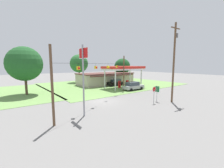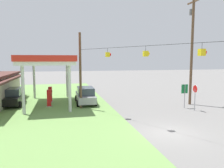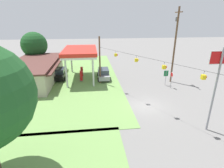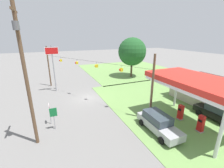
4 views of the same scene
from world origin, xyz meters
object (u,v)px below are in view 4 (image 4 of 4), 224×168
(car_at_pumps_front, at_px, (158,123))
(fuel_pump_far, at_px, (201,124))
(stop_sign_overhead, at_px, (53,60))
(utility_pole_main, at_px, (25,73))
(fuel_pump_near, at_px, (180,113))
(stop_sign_roadside, at_px, (49,109))
(gas_station_canopy, at_px, (196,83))
(tree_west_verge, at_px, (132,52))
(route_sign, at_px, (54,114))
(car_at_pumps_rear, at_px, (218,112))

(car_at_pumps_front, bearing_deg, fuel_pump_far, 65.96)
(stop_sign_overhead, relative_size, utility_pole_main, 0.67)
(fuel_pump_near, xyz_separation_m, stop_sign_roadside, (-4.92, -13.68, 0.97))
(car_at_pumps_front, height_order, utility_pole_main, utility_pole_main)
(gas_station_canopy, relative_size, tree_west_verge, 1.08)
(car_at_pumps_front, bearing_deg, route_sign, -114.34)
(fuel_pump_near, distance_m, car_at_pumps_front, 3.91)
(gas_station_canopy, relative_size, fuel_pump_near, 5.45)
(fuel_pump_near, height_order, stop_sign_roadside, stop_sign_roadside)
(fuel_pump_far, height_order, utility_pole_main, utility_pole_main)
(fuel_pump_near, height_order, car_at_pumps_front, car_at_pumps_front)
(route_sign, relative_size, tree_west_verge, 0.27)
(stop_sign_overhead, bearing_deg, tree_west_verge, 101.07)
(car_at_pumps_rear, relative_size, stop_sign_roadside, 1.87)
(car_at_pumps_rear, bearing_deg, fuel_pump_near, 65.88)
(fuel_pump_far, distance_m, route_sign, 14.73)
(fuel_pump_far, relative_size, tree_west_verge, 0.20)
(car_at_pumps_rear, bearing_deg, tree_west_verge, -2.44)
(gas_station_canopy, height_order, car_at_pumps_rear, gas_station_canopy)
(fuel_pump_near, xyz_separation_m, stop_sign_overhead, (-15.59, -12.42, 4.64))
(fuel_pump_near, distance_m, route_sign, 13.86)
(fuel_pump_near, height_order, utility_pole_main, utility_pole_main)
(fuel_pump_near, bearing_deg, fuel_pump_far, 0.00)
(fuel_pump_near, bearing_deg, car_at_pumps_front, -78.67)
(car_at_pumps_front, bearing_deg, stop_sign_roadside, -119.30)
(fuel_pump_near, bearing_deg, stop_sign_roadside, -109.79)
(gas_station_canopy, distance_m, stop_sign_roadside, 15.30)
(car_at_pumps_rear, xyz_separation_m, tree_west_verge, (-20.62, 0.78, 4.87))
(fuel_pump_near, distance_m, stop_sign_roadside, 14.57)
(stop_sign_roadside, distance_m, utility_pole_main, 5.58)
(utility_pole_main, bearing_deg, stop_sign_overhead, 169.40)
(stop_sign_roadside, xyz_separation_m, stop_sign_overhead, (-10.67, 1.26, 3.67))
(gas_station_canopy, bearing_deg, utility_pole_main, -102.83)
(fuel_pump_far, bearing_deg, stop_sign_roadside, -118.61)
(stop_sign_overhead, bearing_deg, stop_sign_roadside, -6.74)
(fuel_pump_near, bearing_deg, stop_sign_overhead, -141.47)
(fuel_pump_near, height_order, route_sign, route_sign)
(gas_station_canopy, distance_m, route_sign, 14.54)
(gas_station_canopy, bearing_deg, car_at_pumps_rear, 83.63)
(car_at_pumps_rear, relative_size, tree_west_verge, 0.52)
(car_at_pumps_front, distance_m, stop_sign_overhead, 19.03)
(fuel_pump_far, distance_m, utility_pole_main, 16.63)
(stop_sign_roadside, height_order, tree_west_verge, tree_west_verge)
(stop_sign_overhead, distance_m, route_sign, 12.54)
(fuel_pump_near, xyz_separation_m, utility_pole_main, (-2.13, -14.94, 5.63))
(fuel_pump_near, bearing_deg, gas_station_canopy, 0.06)
(fuel_pump_near, relative_size, route_sign, 0.74)
(car_at_pumps_front, xyz_separation_m, car_at_pumps_rear, (0.93, 7.68, -0.01))
(gas_station_canopy, relative_size, route_sign, 4.03)
(tree_west_verge, bearing_deg, fuel_pump_near, -13.73)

